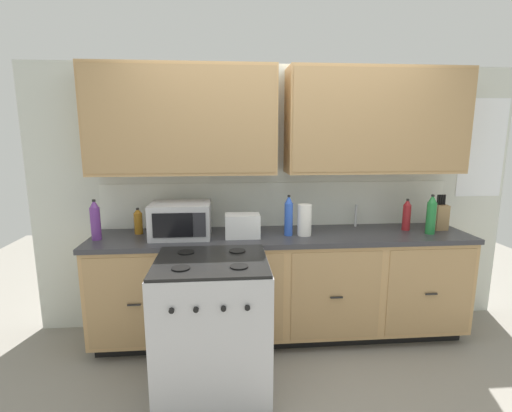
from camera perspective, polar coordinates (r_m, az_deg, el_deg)
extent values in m
plane|color=gray|center=(3.26, 4.66, -21.80)|extent=(8.00, 8.00, 0.00)
cube|color=silver|center=(3.41, 3.25, 1.05)|extent=(4.33, 0.05, 2.35)
cube|color=silver|center=(3.39, 3.31, 0.26)|extent=(3.13, 0.01, 0.40)
cube|color=tan|center=(3.15, -11.17, 12.69)|extent=(1.52, 0.34, 0.87)
cube|color=#A58052|center=(2.98, -11.54, 12.80)|extent=(1.49, 0.01, 0.82)
cube|color=tan|center=(3.39, 17.85, 12.24)|extent=(1.52, 0.34, 0.87)
cube|color=#A58052|center=(3.23, 19.06, 12.27)|extent=(1.49, 0.01, 0.82)
cube|color=white|center=(4.08, 31.39, 7.57)|extent=(0.44, 0.01, 0.90)
cube|color=black|center=(3.51, 3.75, -18.23)|extent=(3.07, 0.48, 0.10)
cube|color=tan|center=(3.29, 3.92, -11.67)|extent=(3.13, 0.60, 0.79)
cube|color=#A88354|center=(3.06, -18.15, -14.01)|extent=(0.72, 0.01, 0.73)
cube|color=black|center=(3.05, -18.21, -14.21)|extent=(0.10, 0.01, 0.01)
cube|color=#A88354|center=(2.98, -2.86, -14.15)|extent=(0.72, 0.01, 0.73)
cube|color=black|center=(2.97, -2.85, -14.36)|extent=(0.10, 0.01, 0.01)
cube|color=#A88354|center=(3.10, 12.17, -13.35)|extent=(0.72, 0.01, 0.73)
cube|color=black|center=(3.09, 12.24, -13.55)|extent=(0.10, 0.01, 0.01)
cube|color=#A88354|center=(3.40, 25.18, -11.93)|extent=(0.72, 0.01, 0.73)
cube|color=black|center=(3.39, 25.29, -12.10)|extent=(0.10, 0.01, 0.01)
cube|color=#333338|center=(3.15, 4.02, -4.66)|extent=(3.16, 0.63, 0.04)
cube|color=#A8AAAF|center=(3.36, 15.98, -4.00)|extent=(0.56, 0.38, 0.02)
cube|color=#B7B7BC|center=(2.70, -6.66, -17.83)|extent=(0.76, 0.66, 0.92)
cube|color=black|center=(2.51, -6.90, -8.38)|extent=(0.74, 0.65, 0.02)
cylinder|color=black|center=(2.37, -11.45, -9.35)|extent=(0.12, 0.12, 0.01)
cylinder|color=black|center=(2.36, -2.61, -9.27)|extent=(0.12, 0.12, 0.01)
cylinder|color=black|center=(2.67, -10.67, -6.99)|extent=(0.12, 0.12, 0.01)
cylinder|color=black|center=(2.66, -2.88, -6.91)|extent=(0.12, 0.12, 0.01)
cylinder|color=black|center=(2.29, -12.83, -15.38)|extent=(0.03, 0.02, 0.03)
cylinder|color=black|center=(2.27, -9.20, -15.43)|extent=(0.03, 0.02, 0.03)
cylinder|color=black|center=(2.26, -5.00, -15.42)|extent=(0.03, 0.02, 0.03)
cylinder|color=black|center=(2.27, -1.33, -15.34)|extent=(0.03, 0.02, 0.03)
cube|color=#B7B7BC|center=(3.09, -11.46, -2.10)|extent=(0.48, 0.36, 0.28)
cube|color=black|center=(2.92, -12.64, -2.92)|extent=(0.31, 0.01, 0.19)
cube|color=#28282D|center=(2.90, -8.66, -2.87)|extent=(0.10, 0.01, 0.19)
cube|color=white|center=(3.03, -2.10, -3.04)|extent=(0.28, 0.18, 0.19)
cube|color=black|center=(3.01, -3.06, -1.37)|extent=(0.02, 0.13, 0.01)
cube|color=black|center=(3.01, -1.16, -1.34)|extent=(0.02, 0.13, 0.01)
cube|color=#9C794E|center=(3.66, 26.24, -1.50)|extent=(0.11, 0.14, 0.22)
cylinder|color=black|center=(3.61, 26.12, 0.86)|extent=(0.02, 0.02, 0.09)
cylinder|color=black|center=(3.62, 26.39, 0.86)|extent=(0.02, 0.02, 0.09)
cylinder|color=black|center=(3.63, 26.66, 0.87)|extent=(0.02, 0.02, 0.09)
cylinder|color=black|center=(3.64, 26.93, 0.87)|extent=(0.02, 0.02, 0.09)
cylinder|color=#B2B5BA|center=(3.50, 15.04, -1.44)|extent=(0.02, 0.02, 0.20)
cylinder|color=white|center=(3.10, 7.45, -2.13)|extent=(0.12, 0.12, 0.26)
cylinder|color=#237A38|center=(3.45, 25.23, -1.70)|extent=(0.08, 0.08, 0.27)
cone|color=#237A38|center=(3.42, 25.46, 1.03)|extent=(0.07, 0.07, 0.07)
cylinder|color=black|center=(3.42, 25.49, 1.45)|extent=(0.03, 0.03, 0.02)
cylinder|color=blue|center=(3.08, 5.01, -2.05)|extent=(0.07, 0.07, 0.27)
cone|color=blue|center=(3.05, 5.06, 1.06)|extent=(0.06, 0.06, 0.07)
cylinder|color=black|center=(3.05, 5.07, 1.54)|extent=(0.02, 0.02, 0.02)
cylinder|color=#663384|center=(3.21, -23.37, -2.51)|extent=(0.08, 0.08, 0.26)
cone|color=#663384|center=(3.18, -23.58, 0.34)|extent=(0.07, 0.07, 0.06)
cylinder|color=black|center=(3.17, -23.62, 0.78)|extent=(0.03, 0.03, 0.02)
cylinder|color=#9E6619|center=(3.28, -17.59, -2.56)|extent=(0.07, 0.07, 0.18)
cone|color=#9E6619|center=(3.26, -17.70, -0.67)|extent=(0.06, 0.06, 0.04)
cylinder|color=black|center=(3.26, -17.71, -0.42)|extent=(0.02, 0.02, 0.02)
cylinder|color=maroon|center=(3.50, 22.06, -1.66)|extent=(0.07, 0.07, 0.22)
cone|color=maroon|center=(3.48, 22.22, 0.57)|extent=(0.06, 0.06, 0.06)
cylinder|color=black|center=(3.48, 22.25, 0.89)|extent=(0.02, 0.02, 0.02)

